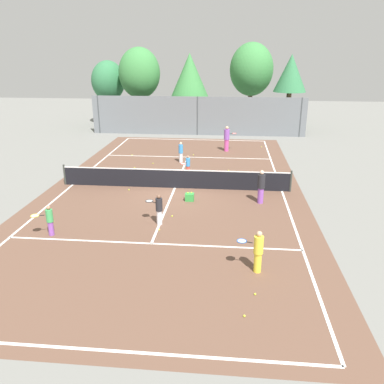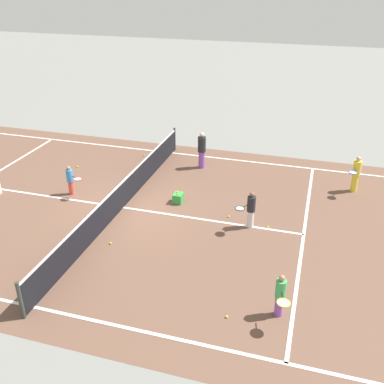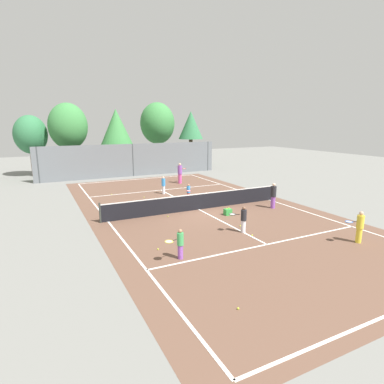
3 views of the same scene
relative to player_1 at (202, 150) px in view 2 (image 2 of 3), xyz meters
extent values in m
plane|color=slate|center=(-4.29, 1.77, -0.82)|extent=(80.00, 80.00, 0.00)
cube|color=brown|center=(-4.29, 1.77, -0.81)|extent=(13.00, 25.00, 0.00)
cube|color=white|center=(-9.79, 1.77, -0.81)|extent=(0.10, 24.00, 0.01)
cube|color=white|center=(1.21, 1.77, -0.81)|extent=(0.10, 24.00, 0.01)
cube|color=white|center=(-4.29, -4.63, -0.81)|extent=(11.00, 0.10, 0.01)
cube|color=white|center=(-4.29, 1.77, -0.81)|extent=(0.10, 12.80, 0.01)
cylinder|color=#333833|center=(-10.19, 1.77, -0.27)|extent=(0.10, 0.10, 1.10)
cylinder|color=#333833|center=(1.61, 1.77, -0.27)|extent=(0.10, 0.10, 1.10)
cube|color=black|center=(-4.29, 1.77, -0.34)|extent=(11.80, 0.03, 0.95)
cube|color=white|center=(-4.29, 1.77, 0.16)|extent=(11.80, 0.04, 0.05)
cylinder|color=purple|center=(0.00, 0.00, -0.44)|extent=(0.27, 0.27, 0.74)
cylinder|color=#232328|center=(0.00, 0.00, 0.25)|extent=(0.34, 0.34, 0.65)
sphere|color=beige|center=(0.00, 0.00, 0.68)|extent=(0.20, 0.20, 0.20)
cylinder|color=purple|center=(-8.27, -4.27, -0.53)|extent=(0.21, 0.21, 0.57)
cylinder|color=#3FA559|center=(-8.27, -4.27, 0.00)|extent=(0.26, 0.26, 0.50)
sphere|color=#A37556|center=(-8.27, -4.27, 0.33)|extent=(0.15, 0.15, 0.15)
cylinder|color=black|center=(-8.55, -4.33, 0.02)|extent=(0.20, 0.07, 0.03)
torus|color=yellow|center=(-8.79, -4.39, 0.02)|extent=(0.39, 0.39, 0.03)
cylinder|color=silver|center=(-8.79, -4.39, 0.02)|extent=(0.33, 0.33, 0.00)
cylinder|color=#E54C3F|center=(-3.85, 4.10, -0.55)|extent=(0.20, 0.20, 0.54)
cylinder|color=#388CD8|center=(-3.85, 4.10, -0.04)|extent=(0.25, 0.25, 0.47)
sphere|color=#A37556|center=(-3.85, 4.10, 0.27)|extent=(0.15, 0.15, 0.15)
cylinder|color=black|center=(-3.96, 3.85, -0.02)|extent=(0.11, 0.19, 0.03)
torus|color=red|center=(-4.07, 3.63, -0.02)|extent=(0.44, 0.44, 0.03)
cylinder|color=silver|center=(-4.07, 3.63, -0.02)|extent=(0.37, 0.37, 0.00)
cylinder|color=silver|center=(-4.29, -2.86, -0.51)|extent=(0.22, 0.22, 0.60)
cylinder|color=#232328|center=(-4.29, -2.86, 0.05)|extent=(0.28, 0.28, 0.53)
sphere|color=brown|center=(-4.29, -2.86, 0.40)|extent=(0.16, 0.16, 0.16)
cylinder|color=black|center=(-4.53, -2.70, 0.08)|extent=(0.18, 0.13, 0.03)
torus|color=black|center=(-4.74, -2.57, 0.08)|extent=(0.46, 0.46, 0.03)
cylinder|color=silver|center=(-4.74, -2.57, 0.08)|extent=(0.38, 0.38, 0.00)
cylinder|color=yellow|center=(-0.50, -6.25, -0.48)|extent=(0.25, 0.25, 0.67)
cylinder|color=yellow|center=(-0.50, -6.25, 0.15)|extent=(0.31, 0.31, 0.59)
sphere|color=tan|center=(-0.50, -6.25, 0.53)|extent=(0.18, 0.18, 0.18)
cylinder|color=black|center=(-0.79, -6.16, 0.18)|extent=(0.20, 0.09, 0.03)
torus|color=blue|center=(-1.03, -6.08, 0.18)|extent=(0.41, 0.41, 0.03)
cylinder|color=silver|center=(-1.03, -6.08, 0.18)|extent=(0.34, 0.34, 0.00)
cube|color=green|center=(-3.33, -0.02, -0.64)|extent=(0.41, 0.33, 0.36)
sphere|color=#CCE533|center=(-3.41, -0.02, -0.42)|extent=(0.07, 0.07, 0.07)
sphere|color=#CCE533|center=(-3.25, 0.03, -0.42)|extent=(0.07, 0.07, 0.07)
sphere|color=#CCE533|center=(-1.52, 5.17, -0.78)|extent=(0.07, 0.07, 0.07)
sphere|color=#CCE533|center=(0.49, 2.88, -0.78)|extent=(0.07, 0.07, 0.07)
sphere|color=#CCE533|center=(-3.88, -2.05, -0.78)|extent=(0.07, 0.07, 0.07)
sphere|color=#CCE533|center=(-6.58, 1.16, -0.78)|extent=(0.07, 0.07, 0.07)
sphere|color=#CCE533|center=(-4.20, -3.46, -0.78)|extent=(0.07, 0.07, 0.07)
sphere|color=#CCE533|center=(-8.75, -3.06, -0.78)|extent=(0.07, 0.07, 0.07)
camera|label=1|loc=(-1.52, -17.64, 5.90)|focal=37.17mm
camera|label=2|loc=(-17.10, -4.64, 7.00)|focal=41.71mm
camera|label=3|loc=(-13.03, -14.78, 4.38)|focal=29.58mm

